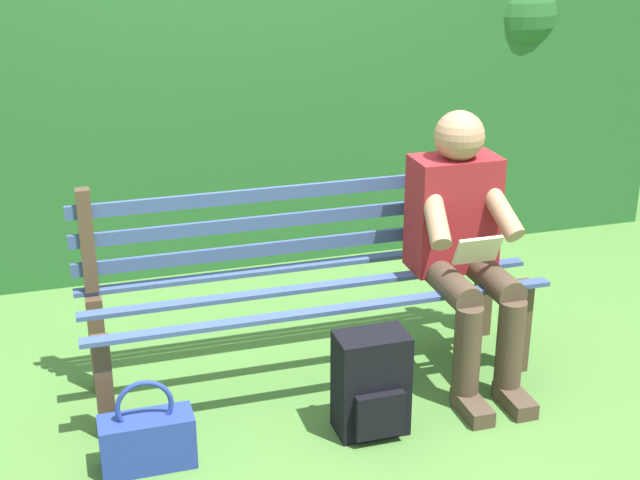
# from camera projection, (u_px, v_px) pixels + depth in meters

# --- Properties ---
(ground) EXTENTS (60.00, 60.00, 0.00)m
(ground) POSITION_uv_depth(u_px,v_px,m) (314.00, 378.00, 4.08)
(ground) COLOR #477533
(park_bench) EXTENTS (2.01, 0.54, 0.92)m
(park_bench) POSITION_uv_depth(u_px,v_px,m) (308.00, 275.00, 3.99)
(park_bench) COLOR #4C3828
(park_bench) RESTS_ON ground
(person_seated) EXTENTS (0.44, 0.73, 1.19)m
(person_seated) POSITION_uv_depth(u_px,v_px,m) (464.00, 241.00, 3.94)
(person_seated) COLOR maroon
(person_seated) RESTS_ON ground
(hedge_backdrop) EXTENTS (4.56, 0.70, 1.66)m
(hedge_backdrop) POSITION_uv_depth(u_px,v_px,m) (295.00, 109.00, 5.36)
(hedge_backdrop) COLOR #265B28
(hedge_backdrop) RESTS_ON ground
(backpack) EXTENTS (0.29, 0.25, 0.44)m
(backpack) POSITION_uv_depth(u_px,v_px,m) (371.00, 384.00, 3.62)
(backpack) COLOR black
(backpack) RESTS_ON ground
(handbag) EXTENTS (0.36, 0.15, 0.37)m
(handbag) POSITION_uv_depth(u_px,v_px,m) (147.00, 439.00, 3.43)
(handbag) COLOR navy
(handbag) RESTS_ON ground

